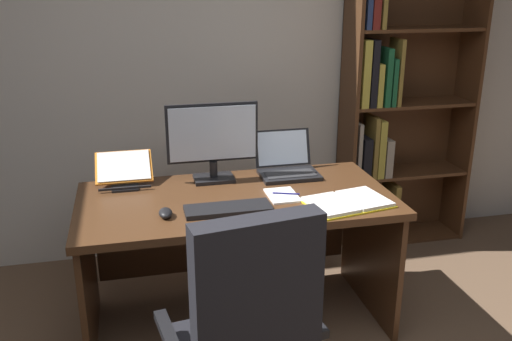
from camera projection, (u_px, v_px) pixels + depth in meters
The scene contains 11 objects.
wall_back at pixel (212, 40), 3.60m from camera, with size 5.64×0.12×2.87m, color beige.
desk at pixel (234, 226), 3.01m from camera, with size 1.62×0.81×0.75m.
bookshelf at pixel (391, 118), 3.82m from camera, with size 0.90×0.30×2.01m.
monitor at pixel (213, 142), 3.04m from camera, with size 0.50×0.16×0.44m.
laptop at pixel (287, 166), 3.19m from camera, with size 0.33×0.30×0.23m.
keyboard at pixel (228, 209), 2.69m from camera, with size 0.42×0.15×0.02m, color black.
computer_mouse at pixel (166, 213), 2.63m from camera, with size 0.06×0.10×0.04m, color black.
reading_stand_with_book at pixel (124, 170), 3.04m from camera, with size 0.30×0.26×0.15m.
open_binder at pixel (348, 202), 2.77m from camera, with size 0.45×0.35×0.02m.
notepad at pixel (282, 195), 2.88m from camera, with size 0.15×0.21×0.01m, color white.
pen at pixel (286, 193), 2.88m from camera, with size 0.01×0.01×0.14m, color navy.
Camera 1 is at (-0.54, -1.39, 1.83)m, focal length 39.05 mm.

